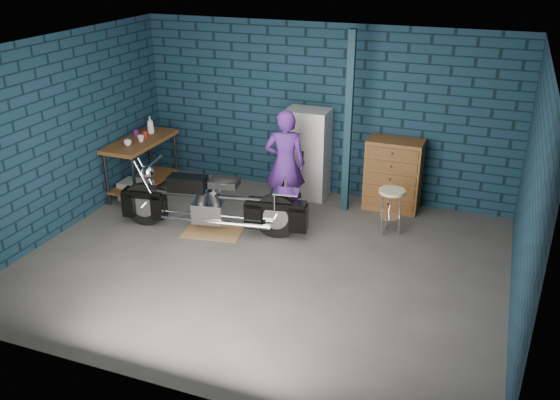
{
  "coord_description": "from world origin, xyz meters",
  "views": [
    {
      "loc": [
        2.58,
        -6.17,
        3.83
      ],
      "look_at": [
        0.11,
        0.3,
        0.76
      ],
      "focal_mm": 38.0,
      "sensor_mm": 36.0,
      "label": 1
    }
  ],
  "objects_px": {
    "workbench": "(143,167)",
    "person": "(285,164)",
    "storage_bin": "(136,190)",
    "tool_chest": "(393,175)",
    "motorcycle": "(212,198)",
    "locker": "(307,154)",
    "shop_stool": "(390,212)"
  },
  "relations": [
    {
      "from": "tool_chest",
      "to": "workbench",
      "type": "bearing_deg",
      "value": -168.04
    },
    {
      "from": "motorcycle",
      "to": "tool_chest",
      "type": "bearing_deg",
      "value": 28.12
    },
    {
      "from": "workbench",
      "to": "person",
      "type": "bearing_deg",
      "value": 0.76
    },
    {
      "from": "tool_chest",
      "to": "shop_stool",
      "type": "distance_m",
      "value": 0.9
    },
    {
      "from": "workbench",
      "to": "shop_stool",
      "type": "height_order",
      "value": "workbench"
    },
    {
      "from": "tool_chest",
      "to": "shop_stool",
      "type": "relative_size",
      "value": 1.65
    },
    {
      "from": "storage_bin",
      "to": "tool_chest",
      "type": "bearing_deg",
      "value": 15.89
    },
    {
      "from": "tool_chest",
      "to": "shop_stool",
      "type": "xyz_separation_m",
      "value": [
        0.15,
        -0.86,
        -0.22
      ]
    },
    {
      "from": "locker",
      "to": "tool_chest",
      "type": "bearing_deg",
      "value": 0.0
    },
    {
      "from": "person",
      "to": "locker",
      "type": "relative_size",
      "value": 1.13
    },
    {
      "from": "storage_bin",
      "to": "shop_stool",
      "type": "xyz_separation_m",
      "value": [
        4.02,
        0.24,
        0.18
      ]
    },
    {
      "from": "workbench",
      "to": "person",
      "type": "relative_size",
      "value": 0.86
    },
    {
      "from": "person",
      "to": "workbench",
      "type": "bearing_deg",
      "value": -15.94
    },
    {
      "from": "storage_bin",
      "to": "shop_stool",
      "type": "distance_m",
      "value": 4.03
    },
    {
      "from": "workbench",
      "to": "tool_chest",
      "type": "distance_m",
      "value": 3.98
    },
    {
      "from": "motorcycle",
      "to": "person",
      "type": "xyz_separation_m",
      "value": [
        0.76,
        0.88,
        0.31
      ]
    },
    {
      "from": "motorcycle",
      "to": "person",
      "type": "relative_size",
      "value": 1.41
    },
    {
      "from": "locker",
      "to": "person",
      "type": "bearing_deg",
      "value": -95.41
    },
    {
      "from": "workbench",
      "to": "shop_stool",
      "type": "xyz_separation_m",
      "value": [
        4.04,
        -0.04,
        -0.12
      ]
    },
    {
      "from": "motorcycle",
      "to": "locker",
      "type": "relative_size",
      "value": 1.6
    },
    {
      "from": "shop_stool",
      "to": "storage_bin",
      "type": "bearing_deg",
      "value": -176.55
    },
    {
      "from": "person",
      "to": "storage_bin",
      "type": "xyz_separation_m",
      "value": [
        -2.42,
        -0.31,
        -0.66
      ]
    },
    {
      "from": "shop_stool",
      "to": "locker",
      "type": "bearing_deg",
      "value": 150.53
    },
    {
      "from": "person",
      "to": "tool_chest",
      "type": "bearing_deg",
      "value": -168.07
    },
    {
      "from": "workbench",
      "to": "locker",
      "type": "xyz_separation_m",
      "value": [
        2.51,
        0.82,
        0.26
      ]
    },
    {
      "from": "tool_chest",
      "to": "shop_stool",
      "type": "height_order",
      "value": "tool_chest"
    },
    {
      "from": "tool_chest",
      "to": "shop_stool",
      "type": "bearing_deg",
      "value": -80.36
    },
    {
      "from": "storage_bin",
      "to": "tool_chest",
      "type": "distance_m",
      "value": 4.04
    },
    {
      "from": "workbench",
      "to": "storage_bin",
      "type": "relative_size",
      "value": 2.92
    },
    {
      "from": "storage_bin",
      "to": "tool_chest",
      "type": "height_order",
      "value": "tool_chest"
    },
    {
      "from": "person",
      "to": "storage_bin",
      "type": "height_order",
      "value": "person"
    },
    {
      "from": "workbench",
      "to": "motorcycle",
      "type": "distance_m",
      "value": 1.88
    }
  ]
}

